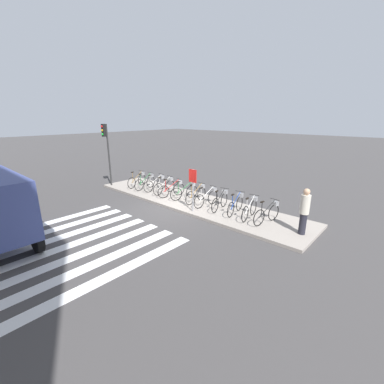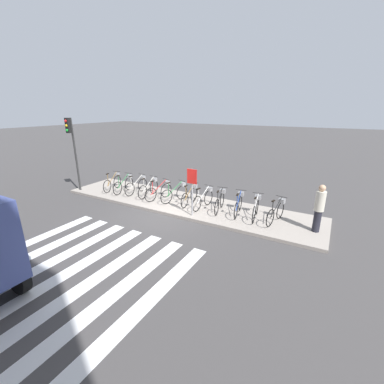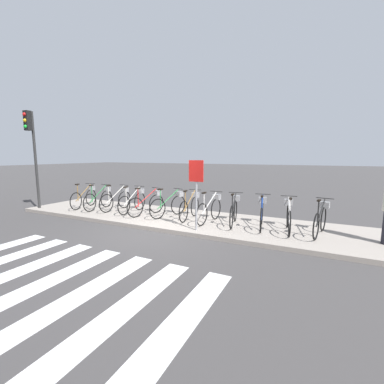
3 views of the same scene
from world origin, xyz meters
name	(u,v)px [view 3 (image 3 of 3)]	position (x,y,z in m)	size (l,w,h in m)	color
ground_plane	(156,232)	(0.00, 0.00, 0.00)	(120.00, 120.00, 0.00)	#423F3F
sidewalk	(179,219)	(0.00, 1.44, 0.06)	(12.75, 2.88, 0.12)	#9E9389
parked_bicycle_0	(85,197)	(-4.38, 1.29, 0.57)	(0.53, 1.64, 1.03)	black
parked_bicycle_1	(100,198)	(-3.56, 1.30, 0.57)	(0.46, 1.67, 1.03)	black
parked_bicycle_2	(117,199)	(-2.81, 1.48, 0.57)	(0.46, 1.67, 1.03)	black
parked_bicycle_3	(134,200)	(-1.98, 1.45, 0.57)	(0.46, 1.67, 1.03)	black
parked_bicycle_4	(148,203)	(-1.21, 1.31, 0.57)	(0.58, 1.63, 1.03)	black
parked_bicycle_5	(170,204)	(-0.36, 1.45, 0.57)	(0.63, 1.61, 1.03)	black
parked_bicycle_6	(191,206)	(0.43, 1.47, 0.57)	(0.46, 1.67, 1.03)	black
parked_bicycle_7	(211,208)	(1.20, 1.37, 0.57)	(0.46, 1.67, 1.03)	black
parked_bicycle_8	(234,210)	(1.97, 1.42, 0.57)	(0.47, 1.66, 1.03)	black
parked_bicycle_9	(262,213)	(2.82, 1.45, 0.57)	(0.46, 1.66, 1.03)	black
parked_bicycle_10	(289,215)	(3.59, 1.40, 0.57)	(0.46, 1.66, 1.03)	black
parked_bicycle_11	(321,218)	(4.41, 1.41, 0.57)	(0.49, 1.65, 1.03)	black
traffic_light	(31,140)	(-5.98, 0.24, 2.88)	(0.24, 0.40, 3.86)	#2D2D2D
sign_post	(196,183)	(1.20, 0.29, 1.49)	(0.44, 0.07, 2.01)	#99999E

